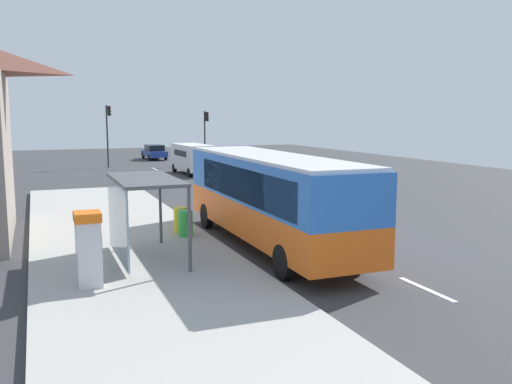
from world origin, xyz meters
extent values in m
cube|color=#38383A|center=(0.00, 14.00, -0.02)|extent=(56.00, 92.00, 0.04)
cube|color=#ADAAA3|center=(-6.40, 2.00, 0.09)|extent=(6.20, 30.00, 0.18)
cube|color=silver|center=(0.25, -6.00, 0.01)|extent=(0.16, 2.20, 0.01)
cube|color=silver|center=(0.25, -1.00, 0.01)|extent=(0.16, 2.20, 0.01)
cube|color=silver|center=(0.25, 4.00, 0.01)|extent=(0.16, 2.20, 0.01)
cube|color=silver|center=(0.25, 9.00, 0.01)|extent=(0.16, 2.20, 0.01)
cube|color=silver|center=(0.25, 14.00, 0.01)|extent=(0.16, 2.20, 0.01)
cube|color=silver|center=(0.25, 19.00, 0.01)|extent=(0.16, 2.20, 0.01)
cube|color=silver|center=(0.25, 24.00, 0.01)|extent=(0.16, 2.20, 0.01)
cube|color=silver|center=(0.25, 29.00, 0.01)|extent=(0.16, 2.20, 0.01)
cube|color=orange|center=(-1.70, -0.08, 1.07)|extent=(2.60, 11.02, 1.15)
cube|color=blue|center=(-1.70, -0.08, 2.38)|extent=(2.60, 11.02, 1.45)
cube|color=silver|center=(-1.70, -0.08, 3.15)|extent=(2.48, 10.80, 0.12)
cube|color=black|center=(-1.65, 5.37, 2.30)|extent=(2.30, 0.14, 1.22)
cube|color=black|center=(-2.91, -0.57, 2.30)|extent=(0.16, 8.58, 1.10)
cylinder|color=black|center=(-2.79, 3.83, 0.50)|extent=(0.29, 1.00, 1.00)
cylinder|color=black|center=(-0.53, 3.81, 0.50)|extent=(0.29, 1.00, 1.00)
cylinder|color=black|center=(-2.87, -3.77, 0.50)|extent=(0.29, 1.00, 1.00)
cylinder|color=black|center=(-0.61, -3.79, 0.50)|extent=(0.29, 1.00, 1.00)
cube|color=white|center=(2.20, 23.93, 1.32)|extent=(2.23, 5.29, 1.96)
cube|color=black|center=(2.20, 23.93, 1.66)|extent=(2.18, 3.21, 0.44)
cylinder|color=black|center=(3.19, 21.98, 0.34)|extent=(0.25, 0.69, 0.68)
cylinder|color=black|center=(1.39, 21.89, 0.34)|extent=(0.25, 0.69, 0.68)
cylinder|color=black|center=(3.01, 25.97, 0.34)|extent=(0.25, 0.69, 0.68)
cylinder|color=black|center=(1.21, 25.89, 0.34)|extent=(0.25, 0.69, 0.68)
cube|color=navy|center=(2.30, 39.16, 0.62)|extent=(1.93, 4.45, 0.60)
cube|color=black|center=(2.31, 38.96, 1.22)|extent=(1.66, 2.42, 0.60)
cylinder|color=black|center=(1.43, 40.63, 0.32)|extent=(0.22, 0.65, 0.64)
cylinder|color=black|center=(3.07, 40.68, 0.32)|extent=(0.22, 0.65, 0.64)
cylinder|color=black|center=(1.53, 37.64, 0.32)|extent=(0.22, 0.65, 0.64)
cylinder|color=black|center=(3.17, 37.69, 0.32)|extent=(0.22, 0.65, 0.64)
cube|color=silver|center=(-8.00, -2.93, 1.03)|extent=(0.60, 0.70, 1.70)
cube|color=orange|center=(-8.00, -2.93, 2.00)|extent=(0.66, 0.76, 0.24)
cube|color=black|center=(-7.69, -2.93, 1.30)|extent=(0.03, 0.36, 0.44)
cylinder|color=green|center=(-4.20, 1.85, 0.66)|extent=(0.52, 0.52, 0.95)
cylinder|color=yellow|center=(-4.20, 2.55, 0.66)|extent=(0.52, 0.52, 0.95)
cylinder|color=#2D2D2D|center=(5.40, 31.28, 2.45)|extent=(0.14, 0.14, 4.91)
cube|color=black|center=(5.62, 31.28, 4.41)|extent=(0.24, 0.28, 0.84)
sphere|color=red|center=(5.74, 31.28, 4.69)|extent=(0.16, 0.16, 0.16)
sphere|color=#3C2C03|center=(5.74, 31.28, 4.41)|extent=(0.16, 0.16, 0.16)
sphere|color=black|center=(5.74, 31.28, 4.13)|extent=(0.16, 0.16, 0.16)
cylinder|color=#2D2D2D|center=(-3.20, 32.08, 2.70)|extent=(0.14, 0.14, 5.41)
cube|color=black|center=(-2.98, 32.08, 4.91)|extent=(0.24, 0.28, 0.84)
sphere|color=red|center=(-2.86, 32.08, 5.19)|extent=(0.16, 0.16, 0.16)
sphere|color=#3C2C03|center=(-2.86, 32.08, 4.91)|extent=(0.16, 0.16, 0.16)
sphere|color=black|center=(-2.86, 32.08, 4.63)|extent=(0.16, 0.16, 0.16)
cube|color=#4C4C51|center=(-6.10, -0.72, 2.63)|extent=(1.80, 4.00, 0.10)
cube|color=#8CA5B2|center=(-6.95, -0.72, 1.43)|extent=(0.06, 3.80, 2.30)
cylinder|color=#4C4C51|center=(-5.25, -2.62, 1.40)|extent=(0.10, 0.10, 2.44)
cylinder|color=#4C4C51|center=(-5.25, 1.18, 1.40)|extent=(0.10, 0.10, 2.44)
camera|label=1|loc=(-9.16, -17.26, 4.57)|focal=38.48mm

